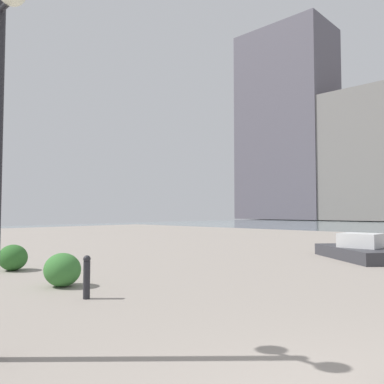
% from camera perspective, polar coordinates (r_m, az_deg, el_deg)
% --- Properties ---
extents(building_annex, '(16.45, 15.76, 21.90)m').
position_cam_1_polar(building_annex, '(75.39, 25.95, 4.63)').
color(building_annex, gray).
rests_on(building_annex, ground).
extents(building_highrise, '(17.64, 11.67, 37.48)m').
position_cam_1_polar(building_highrise, '(81.34, 13.74, 9.46)').
color(building_highrise, '#5B5660').
rests_on(building_highrise, ground).
extents(bollard_mid, '(0.13, 0.13, 0.76)m').
position_cam_1_polar(bollard_mid, '(7.24, -15.19, -11.81)').
color(bollard_mid, '#232328').
rests_on(bollard_mid, ground).
extents(shrub_low, '(0.79, 0.71, 0.67)m').
position_cam_1_polar(shrub_low, '(11.24, -24.79, -8.72)').
color(shrub_low, '#2D6628').
rests_on(shrub_low, ground).
extents(shrub_round, '(0.80, 0.72, 0.68)m').
position_cam_1_polar(shrub_round, '(8.54, -18.48, -10.76)').
color(shrub_round, '#387533').
rests_on(shrub_round, ground).
extents(boat, '(3.54, 3.31, 0.95)m').
position_cam_1_polar(boat, '(13.69, 23.52, -8.16)').
color(boat, '#333338').
rests_on(boat, ground).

